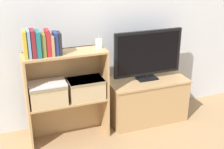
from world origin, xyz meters
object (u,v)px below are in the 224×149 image
at_px(book_teal, 38,44).
at_px(laptop, 47,84).
at_px(baby_monitor, 99,44).
at_px(book_maroon, 33,43).
at_px(book_charcoal, 59,43).
at_px(tv_stand, 146,99).
at_px(book_mustard, 25,44).
at_px(book_skyblue, 29,44).
at_px(tv, 148,54).
at_px(storage_basket_left, 48,93).
at_px(book_olive, 43,45).
at_px(book_crimson, 48,42).
at_px(book_navy, 55,43).
at_px(storage_basket_right, 86,88).
at_px(book_tan, 52,45).

bearing_deg(book_teal, laptop, 16.70).
xyz_separation_m(baby_monitor, laptop, (-0.51, -0.01, -0.33)).
distance_m(book_maroon, book_charcoal, 0.23).
height_order(tv_stand, book_mustard, book_mustard).
relative_size(book_teal, laptop, 0.66).
distance_m(tv_stand, book_skyblue, 1.45).
xyz_separation_m(tv, baby_monitor, (-0.57, -0.08, 0.19)).
relative_size(book_mustard, book_maroon, 0.99).
distance_m(book_maroon, baby_monitor, 0.61).
bearing_deg(book_maroon, book_teal, 0.00).
bearing_deg(tv, book_skyblue, -174.59).
distance_m(book_maroon, book_teal, 0.04).
relative_size(tv, book_charcoal, 3.79).
xyz_separation_m(book_maroon, storage_basket_left, (0.09, 0.02, -0.50)).
bearing_deg(book_charcoal, storage_basket_left, 173.57).
distance_m(book_olive, laptop, 0.38).
bearing_deg(book_teal, book_skyblue, 180.00).
relative_size(book_teal, book_crimson, 0.98).
distance_m(book_mustard, book_olive, 0.15).
height_order(book_olive, storage_basket_left, book_olive).
bearing_deg(book_navy, tv, 6.67).
distance_m(tv_stand, book_charcoal, 1.22).
xyz_separation_m(book_olive, storage_basket_right, (0.38, 0.02, -0.48)).
bearing_deg(book_crimson, laptop, 156.43).
relative_size(book_maroon, laptop, 0.70).
relative_size(tv_stand, book_crimson, 3.68).
bearing_deg(storage_basket_left, tv_stand, 5.33).
distance_m(book_skyblue, book_teal, 0.08).
height_order(book_maroon, book_olive, book_maroon).
bearing_deg(storage_basket_right, book_maroon, -178.11).
relative_size(book_crimson, storage_basket_right, 0.67).
height_order(book_crimson, storage_basket_left, book_crimson).
relative_size(tv_stand, book_skyblue, 3.49).
relative_size(book_skyblue, storage_basket_left, 0.71).
bearing_deg(tv_stand, storage_basket_left, -174.67).
xyz_separation_m(book_olive, book_tan, (0.08, 0.00, -0.01)).
height_order(tv_stand, book_maroon, book_maroon).
bearing_deg(book_skyblue, storage_basket_left, 6.78).
height_order(book_mustard, book_skyblue, book_skyblue).
xyz_separation_m(book_navy, storage_basket_left, (-0.10, 0.02, -0.48)).
bearing_deg(book_teal, book_olive, 0.00).
height_order(book_teal, storage_basket_left, book_teal).
relative_size(book_tan, baby_monitor, 1.46).
bearing_deg(tv, book_tan, -173.55).
relative_size(tv, book_tan, 4.12).
height_order(book_charcoal, storage_basket_right, book_charcoal).
distance_m(book_tan, laptop, 0.38).
bearing_deg(book_teal, book_tan, 0.00).
relative_size(book_teal, book_navy, 1.12).
height_order(tv, book_olive, book_olive).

